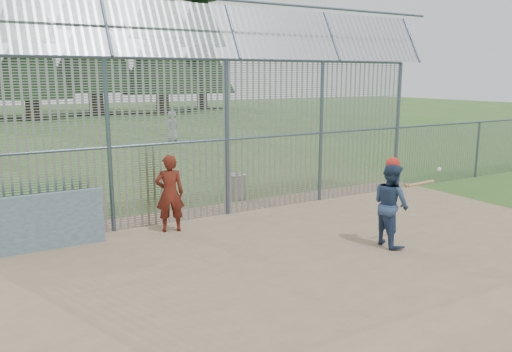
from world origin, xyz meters
TOP-DOWN VIEW (x-y plane):
  - ground at (0.00, 0.00)m, footprint 120.00×120.00m
  - dirt_infield at (0.00, -0.50)m, footprint 14.00×10.00m
  - dugout_wall at (-4.60, 2.90)m, footprint 2.50×0.12m
  - batter at (1.91, -0.44)m, footprint 0.77×0.94m
  - onlooker at (-1.83, 2.83)m, footprint 0.75×0.58m
  - bg_kid_standing at (4.04, 18.48)m, footprint 0.99×0.86m
  - batting_gear at (2.04, -0.46)m, footprint 1.56×0.36m
  - trash_can at (0.99, 4.88)m, footprint 0.56×0.56m
  - backstop_fence at (1.81, 3.43)m, footprint 20.09×0.81m

SIDE VIEW (x-z plane):
  - ground at x=0.00m, z-range 0.00..0.00m
  - dirt_infield at x=0.00m, z-range 0.00..0.02m
  - trash_can at x=0.99m, z-range -0.03..0.79m
  - dugout_wall at x=-4.60m, z-range 0.02..1.22m
  - bg_kid_standing at x=4.04m, z-range 0.00..1.71m
  - batter at x=1.91m, z-range 0.02..1.81m
  - onlooker at x=-1.83m, z-range 0.02..1.84m
  - batting_gear at x=2.04m, z-range 1.39..2.04m
  - backstop_fence at x=1.81m, z-range -0.29..5.01m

